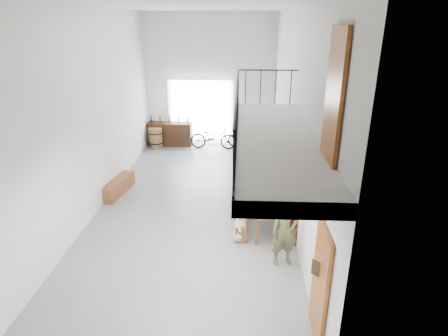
{
  "coord_description": "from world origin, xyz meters",
  "views": [
    {
      "loc": [
        1.35,
        -10.02,
        5.12
      ],
      "look_at": [
        0.91,
        -0.5,
        1.37
      ],
      "focal_mm": 30.0,
      "sensor_mm": 36.0,
      "label": 1
    }
  ],
  "objects_px": {
    "serving_counter": "(170,134)",
    "tasting_table": "(271,203)",
    "bench_inner": "(243,218)",
    "oak_barrel": "(156,138)",
    "bicycle_near": "(213,137)",
    "side_bench": "(119,186)",
    "host_standing": "(285,231)"
  },
  "relations": [
    {
      "from": "serving_counter",
      "to": "host_standing",
      "type": "distance_m",
      "value": 9.43
    },
    {
      "from": "side_bench",
      "to": "oak_barrel",
      "type": "xyz_separation_m",
      "value": [
        0.19,
        4.66,
        0.2
      ]
    },
    {
      "from": "tasting_table",
      "to": "oak_barrel",
      "type": "bearing_deg",
      "value": 126.83
    },
    {
      "from": "side_bench",
      "to": "host_standing",
      "type": "bearing_deg",
      "value": -35.66
    },
    {
      "from": "bicycle_near",
      "to": "bench_inner",
      "type": "bearing_deg",
      "value": -165.29
    },
    {
      "from": "oak_barrel",
      "to": "serving_counter",
      "type": "xyz_separation_m",
      "value": [
        0.56,
        0.35,
        0.07
      ]
    },
    {
      "from": "bench_inner",
      "to": "serving_counter",
      "type": "xyz_separation_m",
      "value": [
        -3.19,
        6.83,
        0.29
      ]
    },
    {
      "from": "tasting_table",
      "to": "host_standing",
      "type": "relative_size",
      "value": 1.22
    },
    {
      "from": "serving_counter",
      "to": "bicycle_near",
      "type": "height_order",
      "value": "bicycle_near"
    },
    {
      "from": "bench_inner",
      "to": "oak_barrel",
      "type": "relative_size",
      "value": 2.16
    },
    {
      "from": "tasting_table",
      "to": "bench_inner",
      "type": "height_order",
      "value": "tasting_table"
    },
    {
      "from": "tasting_table",
      "to": "bench_inner",
      "type": "relative_size",
      "value": 1.09
    },
    {
      "from": "tasting_table",
      "to": "bench_inner",
      "type": "distance_m",
      "value": 0.87
    },
    {
      "from": "serving_counter",
      "to": "tasting_table",
      "type": "bearing_deg",
      "value": -57.91
    },
    {
      "from": "oak_barrel",
      "to": "bicycle_near",
      "type": "bearing_deg",
      "value": -1.72
    },
    {
      "from": "oak_barrel",
      "to": "host_standing",
      "type": "distance_m",
      "value": 9.39
    },
    {
      "from": "serving_counter",
      "to": "oak_barrel",
      "type": "bearing_deg",
      "value": -145.34
    },
    {
      "from": "tasting_table",
      "to": "serving_counter",
      "type": "distance_m",
      "value": 7.95
    },
    {
      "from": "bench_inner",
      "to": "bicycle_near",
      "type": "distance_m",
      "value": 6.54
    },
    {
      "from": "side_bench",
      "to": "oak_barrel",
      "type": "relative_size",
      "value": 1.91
    },
    {
      "from": "bench_inner",
      "to": "side_bench",
      "type": "distance_m",
      "value": 4.34
    },
    {
      "from": "tasting_table",
      "to": "bicycle_near",
      "type": "xyz_separation_m",
      "value": [
        -1.99,
        6.49,
        -0.19
      ]
    },
    {
      "from": "bench_inner",
      "to": "oak_barrel",
      "type": "bearing_deg",
      "value": 123.27
    },
    {
      "from": "host_standing",
      "to": "bicycle_near",
      "type": "xyz_separation_m",
      "value": [
        -2.17,
        8.06,
        -0.31
      ]
    },
    {
      "from": "oak_barrel",
      "to": "host_standing",
      "type": "height_order",
      "value": "host_standing"
    },
    {
      "from": "oak_barrel",
      "to": "bicycle_near",
      "type": "distance_m",
      "value": 2.49
    },
    {
      "from": "bench_inner",
      "to": "oak_barrel",
      "type": "height_order",
      "value": "oak_barrel"
    },
    {
      "from": "bench_inner",
      "to": "host_standing",
      "type": "relative_size",
      "value": 1.12
    },
    {
      "from": "tasting_table",
      "to": "oak_barrel",
      "type": "distance_m",
      "value": 7.95
    },
    {
      "from": "tasting_table",
      "to": "bench_inner",
      "type": "bearing_deg",
      "value": 175.74
    },
    {
      "from": "tasting_table",
      "to": "oak_barrel",
      "type": "xyz_separation_m",
      "value": [
        -4.47,
        6.57,
        -0.28
      ]
    },
    {
      "from": "side_bench",
      "to": "serving_counter",
      "type": "relative_size",
      "value": 0.86
    }
  ]
}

